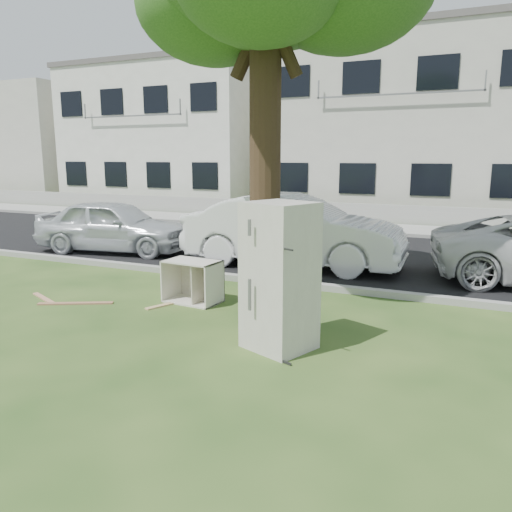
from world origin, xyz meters
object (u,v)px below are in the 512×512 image
at_px(car_center, 293,231).
at_px(car_left, 114,226).
at_px(cabinet, 193,281).
at_px(fridge, 280,277).

height_order(car_center, car_left, car_center).
bearing_deg(cabinet, car_left, 148.38).
relative_size(fridge, cabinet, 2.04).
bearing_deg(car_left, fridge, -134.62).
height_order(cabinet, car_left, car_left).
bearing_deg(cabinet, fridge, -27.50).
relative_size(cabinet, car_left, 0.23).
relative_size(car_center, car_left, 1.22).
bearing_deg(fridge, car_center, 129.64).
distance_m(car_center, car_left, 4.86).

